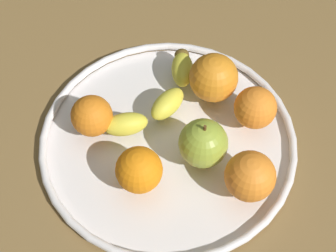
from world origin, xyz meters
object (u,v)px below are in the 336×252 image
Objects in this scene: apple at (203,143)px; orange_center at (255,108)px; orange_front_right at (250,176)px; fruit_bowl at (168,140)px; orange_front_left at (214,78)px; banana at (160,96)px; orange_back_left at (139,170)px; orange_back_right at (92,116)px.

apple is 1.23× the size of orange_center.
fruit_bowl is at bearing 108.63° from orange_front_right.
orange_front_left is at bearing 46.54° from apple.
banana is at bearing 88.96° from apple.
fruit_bowl is 15.05cm from orange_front_right.
fruit_bowl is 5.12× the size of orange_front_left.
orange_front_right is (12.21, -9.50, 0.25)cm from orange_back_left.
orange_front_left reaches higher than orange_center.
orange_front_left is 8.15cm from orange_center.
orange_front_left is 1.15× the size of orange_back_left.
orange_front_right reaches higher than fruit_bowl.
apple is 1.04× the size of orange_front_left.
fruit_bowl is at bearing -130.23° from banana.
apple is at bearing -50.91° from orange_back_right.
orange_back_left is at bearing -151.65° from fruit_bowl.
orange_front_right is at bearing -101.43° from banana.
apple is at bearing -67.54° from fruit_bowl.
orange_center is at bearing -74.83° from orange_front_left.
orange_front_left is at bearing -13.65° from orange_back_right.
banana is 3.22× the size of orange_back_right.
orange_front_left is 17.80cm from orange_front_right.
apple is at bearing -8.85° from orange_back_left.
orange_front_left reaches higher than orange_back_left.
orange_back_right is 0.94× the size of orange_back_left.
orange_front_left is (8.11, -2.93, 2.11)cm from banana.
apple is 8.26cm from orange_front_right.
orange_front_right is (13.18, -21.41, 0.43)cm from orange_back_right.
banana is (2.55, 6.05, 2.66)cm from fruit_bowl.
banana is 3.12× the size of orange_center.
banana is 3.04× the size of orange_back_left.
orange_center is (2.13, -7.84, -0.60)cm from orange_front_left.
fruit_bowl is 7.09cm from banana.
orange_back_left is (-9.96, 1.55, -0.26)cm from apple.
orange_front_right is at bearing -37.89° from orange_back_left.
orange_front_left is 19.67cm from orange_back_left.
orange_front_right is (2.04, -19.66, 1.84)cm from banana.
orange_back_left is at bearing 142.11° from orange_front_right.
apple is 1.27× the size of orange_back_right.
apple is (2.34, -5.66, 4.52)cm from fruit_bowl.
fruit_bowl is 12.29cm from orange_back_right.
orange_front_left is at bearing 70.04° from orange_front_right.
orange_back_left is 1.03× the size of orange_center.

